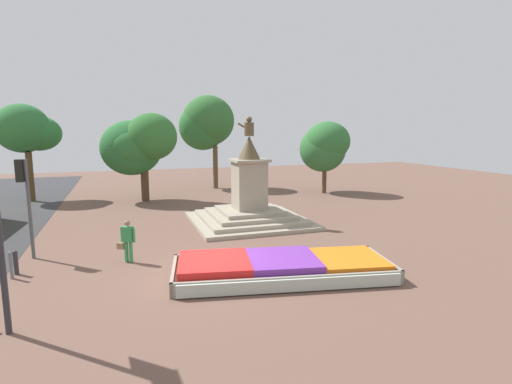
{
  "coord_description": "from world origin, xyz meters",
  "views": [
    {
      "loc": [
        -2.65,
        -12.21,
        4.68
      ],
      "look_at": [
        2.79,
        3.74,
        2.03
      ],
      "focal_mm": 28.0,
      "sensor_mm": 36.0,
      "label": 1
    }
  ],
  "objects_px": {
    "flower_planter": "(280,268)",
    "traffic_light_mid_block": "(25,190)",
    "statue_monument": "(249,203)",
    "kerb_bollard_north": "(16,262)",
    "pedestrian_with_handbag": "(127,239)",
    "kerb_bollard_mid_b": "(11,265)"
  },
  "relations": [
    {
      "from": "statue_monument",
      "to": "kerb_bollard_north",
      "type": "distance_m",
      "value": 10.48
    },
    {
      "from": "flower_planter",
      "to": "kerb_bollard_north",
      "type": "height_order",
      "value": "kerb_bollard_north"
    },
    {
      "from": "traffic_light_mid_block",
      "to": "kerb_bollard_mid_b",
      "type": "bearing_deg",
      "value": -93.91
    },
    {
      "from": "pedestrian_with_handbag",
      "to": "kerb_bollard_mid_b",
      "type": "height_order",
      "value": "pedestrian_with_handbag"
    },
    {
      "from": "traffic_light_mid_block",
      "to": "pedestrian_with_handbag",
      "type": "bearing_deg",
      "value": -24.79
    },
    {
      "from": "flower_planter",
      "to": "kerb_bollard_mid_b",
      "type": "distance_m",
      "value": 8.49
    },
    {
      "from": "traffic_light_mid_block",
      "to": "pedestrian_with_handbag",
      "type": "distance_m",
      "value": 4.1
    },
    {
      "from": "flower_planter",
      "to": "kerb_bollard_north",
      "type": "bearing_deg",
      "value": 159.85
    },
    {
      "from": "kerb_bollard_mid_b",
      "to": "traffic_light_mid_block",
      "type": "bearing_deg",
      "value": 86.09
    },
    {
      "from": "flower_planter",
      "to": "traffic_light_mid_block",
      "type": "bearing_deg",
      "value": 149.79
    },
    {
      "from": "kerb_bollard_north",
      "to": "flower_planter",
      "type": "bearing_deg",
      "value": -20.15
    },
    {
      "from": "traffic_light_mid_block",
      "to": "kerb_bollard_north",
      "type": "xyz_separation_m",
      "value": [
        -0.09,
        -1.68,
        -2.12
      ]
    },
    {
      "from": "flower_planter",
      "to": "pedestrian_with_handbag",
      "type": "relative_size",
      "value": 4.82
    },
    {
      "from": "statue_monument",
      "to": "pedestrian_with_handbag",
      "type": "relative_size",
      "value": 3.69
    },
    {
      "from": "flower_planter",
      "to": "kerb_bollard_north",
      "type": "xyz_separation_m",
      "value": [
        -8.05,
        2.95,
        0.14
      ]
    },
    {
      "from": "kerb_bollard_north",
      "to": "kerb_bollard_mid_b",
      "type": "bearing_deg",
      "value": -96.89
    },
    {
      "from": "flower_planter",
      "to": "pedestrian_with_handbag",
      "type": "xyz_separation_m",
      "value": [
        -4.56,
        3.07,
        0.55
      ]
    },
    {
      "from": "traffic_light_mid_block",
      "to": "pedestrian_with_handbag",
      "type": "height_order",
      "value": "traffic_light_mid_block"
    },
    {
      "from": "flower_planter",
      "to": "kerb_bollard_mid_b",
      "type": "relative_size",
      "value": 8.23
    },
    {
      "from": "traffic_light_mid_block",
      "to": "statue_monument",
      "type": "bearing_deg",
      "value": 16.9
    },
    {
      "from": "flower_planter",
      "to": "pedestrian_with_handbag",
      "type": "height_order",
      "value": "pedestrian_with_handbag"
    },
    {
      "from": "pedestrian_with_handbag",
      "to": "kerb_bollard_north",
      "type": "distance_m",
      "value": 3.51
    }
  ]
}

